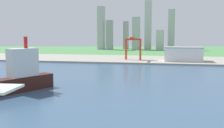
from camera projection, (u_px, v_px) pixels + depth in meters
ground_plane at (152, 78)px, 278.46m from camera, size 2400.00×2400.00×0.00m
water_bay at (148, 89)px, 220.06m from camera, size 840.00×360.00×0.15m
industrial_pier at (158, 60)px, 463.21m from camera, size 840.00×140.00×2.50m
cargo_ship at (19, 76)px, 208.72m from camera, size 38.61×63.22×43.05m
port_crane_red at (133, 43)px, 447.40m from camera, size 26.66×42.68×38.30m
warehouse_main at (183, 54)px, 428.46m from camera, size 59.24×37.99×22.40m
distant_skyline at (133, 31)px, 786.55m from camera, size 224.71×73.00×141.20m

